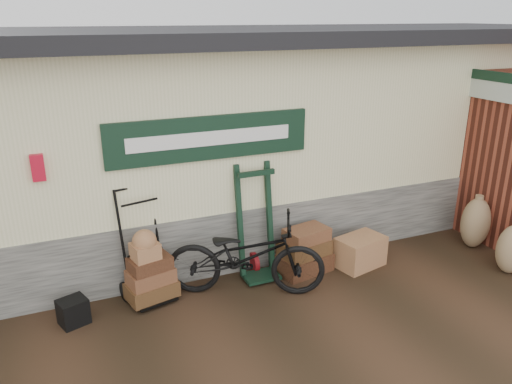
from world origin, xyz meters
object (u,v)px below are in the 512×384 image
porter_trolley (143,244)px  black_trunk (73,312)px  suitcase_stack (304,250)px  wicker_hamper (360,251)px  green_barrow (256,222)px  bicycle (246,252)px

porter_trolley → black_trunk: size_ratio=4.73×
porter_trolley → black_trunk: bearing=-176.3°
suitcase_stack → wicker_hamper: bearing=-11.2°
porter_trolley → suitcase_stack: size_ratio=1.99×
suitcase_stack → black_trunk: 3.06m
wicker_hamper → green_barrow: bearing=167.3°
black_trunk → porter_trolley: bearing=17.0°
wicker_hamper → bicycle: size_ratio=0.33×
green_barrow → suitcase_stack: green_barrow is taller
wicker_hamper → black_trunk: size_ratio=2.17×
porter_trolley → green_barrow: (1.50, -0.03, 0.05)m
black_trunk → bicycle: size_ratio=0.15×
porter_trolley → black_trunk: 1.10m
suitcase_stack → bicycle: bearing=-167.2°
porter_trolley → bicycle: bearing=-32.4°
wicker_hamper → bicycle: (-1.77, -0.06, 0.36)m
porter_trolley → green_barrow: size_ratio=0.93×
black_trunk → bicycle: 2.14m
bicycle → black_trunk: bearing=110.5°
black_trunk → suitcase_stack: bearing=1.5°
wicker_hamper → porter_trolley: bearing=173.1°
wicker_hamper → black_trunk: wicker_hamper is taller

